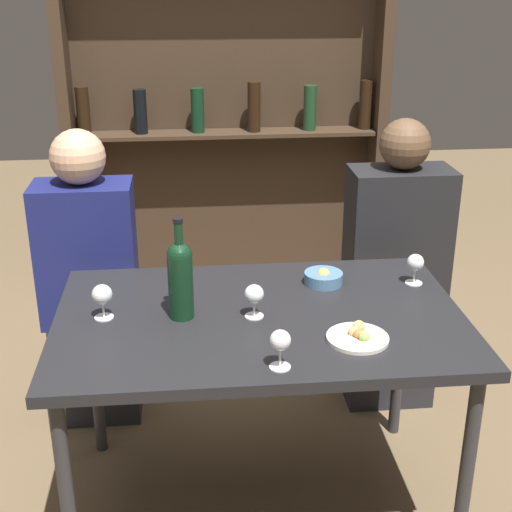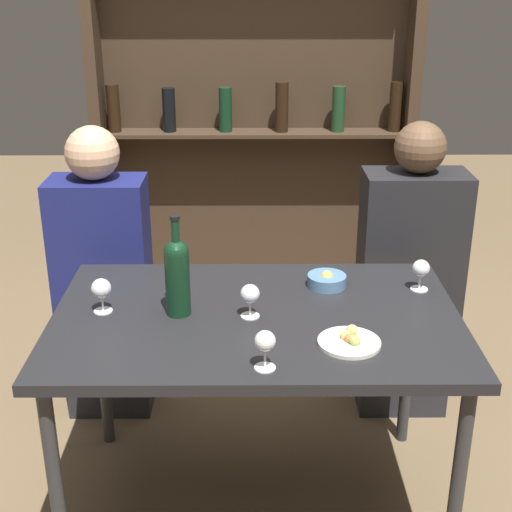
# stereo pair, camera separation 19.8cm
# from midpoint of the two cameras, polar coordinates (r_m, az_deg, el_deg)

# --- Properties ---
(ground_plane) EXTENTS (10.00, 10.00, 0.00)m
(ground_plane) POSITION_cam_midpoint_polar(r_m,az_deg,el_deg) (2.69, -1.96, -18.96)
(ground_plane) COLOR brown
(dining_table) EXTENTS (1.30, 0.83, 0.74)m
(dining_table) POSITION_cam_midpoint_polar(r_m,az_deg,el_deg) (2.30, -2.17, -6.15)
(dining_table) COLOR black
(dining_table) RESTS_ON ground_plane
(wine_rack_wall) EXTENTS (1.69, 0.21, 2.11)m
(wine_rack_wall) POSITION_cam_midpoint_polar(r_m,az_deg,el_deg) (3.83, -3.94, 11.79)
(wine_rack_wall) COLOR #38281C
(wine_rack_wall) RESTS_ON ground_plane
(wine_bottle) EXTENTS (0.08, 0.08, 0.33)m
(wine_bottle) POSITION_cam_midpoint_polar(r_m,az_deg,el_deg) (2.22, -8.63, -1.66)
(wine_bottle) COLOR black
(wine_bottle) RESTS_ON dining_table
(wine_glass_0) EXTENTS (0.06, 0.06, 0.11)m
(wine_glass_0) POSITION_cam_midpoint_polar(r_m,az_deg,el_deg) (2.49, 10.43, -0.66)
(wine_glass_0) COLOR silver
(wine_glass_0) RESTS_ON dining_table
(wine_glass_1) EXTENTS (0.06, 0.06, 0.12)m
(wine_glass_1) POSITION_cam_midpoint_polar(r_m,az_deg,el_deg) (1.94, -0.98, -6.97)
(wine_glass_1) COLOR silver
(wine_glass_1) RESTS_ON dining_table
(wine_glass_2) EXTENTS (0.06, 0.06, 0.11)m
(wine_glass_2) POSITION_cam_midpoint_polar(r_m,az_deg,el_deg) (2.28, -14.66, -3.15)
(wine_glass_2) COLOR silver
(wine_glass_2) RESTS_ON dining_table
(wine_glass_3) EXTENTS (0.06, 0.06, 0.11)m
(wine_glass_3) POSITION_cam_midpoint_polar(r_m,az_deg,el_deg) (2.22, -2.70, -3.22)
(wine_glass_3) COLOR silver
(wine_glass_3) RESTS_ON dining_table
(food_plate_0) EXTENTS (0.19, 0.19, 0.04)m
(food_plate_0) POSITION_cam_midpoint_polar(r_m,az_deg,el_deg) (2.13, 5.52, -6.47)
(food_plate_0) COLOR silver
(food_plate_0) RESTS_ON dining_table
(snack_bowl) EXTENTS (0.13, 0.13, 0.06)m
(snack_bowl) POSITION_cam_midpoint_polar(r_m,az_deg,el_deg) (2.48, 3.14, -1.78)
(snack_bowl) COLOR #4C7299
(snack_bowl) RESTS_ON dining_table
(seated_person_left) EXTENTS (0.38, 0.22, 1.22)m
(seated_person_left) POSITION_cam_midpoint_polar(r_m,az_deg,el_deg) (2.92, -15.01, -2.61)
(seated_person_left) COLOR #26262B
(seated_person_left) RESTS_ON ground_plane
(seated_person_right) EXTENTS (0.40, 0.22, 1.23)m
(seated_person_right) POSITION_cam_midpoint_polar(r_m,az_deg,el_deg) (2.97, 9.15, -1.66)
(seated_person_right) COLOR #26262B
(seated_person_right) RESTS_ON ground_plane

